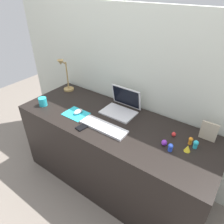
% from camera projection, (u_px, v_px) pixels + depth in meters
% --- Properties ---
extents(ground_plane, '(6.00, 6.00, 0.00)m').
position_uv_depth(ground_plane, '(113.00, 179.00, 2.17)').
color(ground_plane, slate).
extents(back_wall, '(2.97, 0.05, 1.62)m').
position_uv_depth(back_wall, '(136.00, 97.00, 1.98)').
color(back_wall, beige).
rests_on(back_wall, ground_plane).
extents(desk, '(1.77, 0.66, 0.74)m').
position_uv_depth(desk, '(113.00, 153.00, 1.97)').
color(desk, black).
rests_on(desk, ground_plane).
extents(laptop, '(0.30, 0.25, 0.21)m').
position_uv_depth(laptop, '(122.00, 106.00, 1.88)').
color(laptop, silver).
rests_on(laptop, desk).
extents(keyboard, '(0.41, 0.13, 0.02)m').
position_uv_depth(keyboard, '(104.00, 127.00, 1.68)').
color(keyboard, silver).
rests_on(keyboard, desk).
extents(mousepad, '(0.21, 0.17, 0.00)m').
position_uv_depth(mousepad, '(76.00, 114.00, 1.86)').
color(mousepad, '#28B7CC').
rests_on(mousepad, desk).
extents(mouse, '(0.06, 0.10, 0.03)m').
position_uv_depth(mouse, '(78.00, 112.00, 1.86)').
color(mouse, silver).
rests_on(mouse, mousepad).
extents(cell_phone, '(0.08, 0.14, 0.01)m').
position_uv_depth(cell_phone, '(84.00, 126.00, 1.70)').
color(cell_phone, black).
rests_on(cell_phone, desk).
extents(desk_lamp, '(0.11, 0.15, 0.36)m').
position_uv_depth(desk_lamp, '(65.00, 76.00, 2.16)').
color(desk_lamp, '#A5844C').
rests_on(desk_lamp, desk).
extents(picture_frame, '(0.12, 0.02, 0.15)m').
position_uv_depth(picture_frame, '(209.00, 131.00, 1.53)').
color(picture_frame, '#B2A58C').
rests_on(picture_frame, desk).
extents(coffee_mug, '(0.08, 0.08, 0.08)m').
position_uv_depth(coffee_mug, '(43.00, 102.00, 1.97)').
color(coffee_mug, '#28B7CC').
rests_on(coffee_mug, desk).
extents(toy_figurine_yellow, '(0.05, 0.05, 0.05)m').
position_uv_depth(toy_figurine_yellow, '(188.00, 148.00, 1.45)').
color(toy_figurine_yellow, yellow).
rests_on(toy_figurine_yellow, desk).
extents(toy_figurine_red, '(0.03, 0.03, 0.04)m').
position_uv_depth(toy_figurine_red, '(174.00, 134.00, 1.59)').
color(toy_figurine_red, red).
rests_on(toy_figurine_red, desk).
extents(toy_figurine_blue, '(0.04, 0.04, 0.06)m').
position_uv_depth(toy_figurine_blue, '(170.00, 147.00, 1.45)').
color(toy_figurine_blue, blue).
rests_on(toy_figurine_blue, desk).
extents(toy_figurine_orange, '(0.03, 0.03, 0.06)m').
position_uv_depth(toy_figurine_orange, '(191.00, 140.00, 1.51)').
color(toy_figurine_orange, orange).
rests_on(toy_figurine_orange, desk).
extents(toy_figurine_purple, '(0.04, 0.04, 0.05)m').
position_uv_depth(toy_figurine_purple, '(164.00, 143.00, 1.50)').
color(toy_figurine_purple, purple).
rests_on(toy_figurine_purple, desk).
extents(toy_figurine_cyan, '(0.04, 0.04, 0.07)m').
position_uv_depth(toy_figurine_cyan, '(196.00, 144.00, 1.47)').
color(toy_figurine_cyan, '#28B7CC').
rests_on(toy_figurine_cyan, desk).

